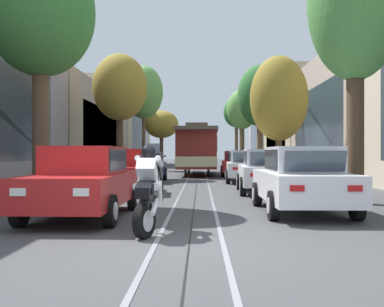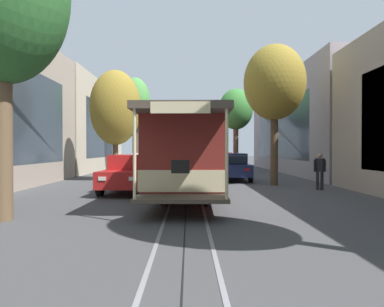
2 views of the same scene
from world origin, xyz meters
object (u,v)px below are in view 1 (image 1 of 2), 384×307
Objects in this scene: street_tree_kerb_left_near at (41,15)px; cable_car_trolley at (198,150)px; parked_car_white_mid_right at (245,166)px; street_tree_kerb_right_mid at (260,97)px; street_tree_kerb_right_fourth at (242,111)px; parked_car_white_near_right at (301,179)px; parked_car_red_fourth_right at (237,164)px; parked_car_red_second_left at (122,171)px; street_tree_kerb_left_second at (120,88)px; street_tree_kerb_left_mid at (144,93)px; street_tree_kerb_left_fourth at (161,125)px; motorcycle_with_rider at (149,185)px; parked_car_red_near_left at (84,181)px; street_tree_kerb_right_far at (236,113)px; street_tree_kerb_right_second at (279,99)px; parked_car_white_second_right at (266,171)px; parked_car_navy_mid_left at (145,166)px; pedestrian_on_left_pavement at (101,162)px; street_tree_kerb_right_near at (355,4)px.

cable_car_trolley is at bearing 76.09° from street_tree_kerb_left_near.
street_tree_kerb_left_near is (-6.67, -9.85, 4.49)m from parked_car_white_mid_right.
street_tree_kerb_right_fourth is (-0.53, 9.00, -0.20)m from street_tree_kerb_right_mid.
parked_car_red_fourth_right is (-0.17, 17.19, 0.00)m from parked_car_white_near_right.
parked_car_red_second_left is at bearing -127.89° from parked_car_white_mid_right.
street_tree_kerb_left_mid is (-0.18, 12.11, 1.39)m from street_tree_kerb_left_second.
parked_car_white_mid_right is 0.62× the size of street_tree_kerb_left_near.
street_tree_kerb_left_near is at bearing -103.91° from cable_car_trolley.
street_tree_kerb_left_fourth reaches higher than motorcycle_with_rider.
parked_car_red_near_left is 45.23m from street_tree_kerb_right_far.
street_tree_kerb_right_second is (6.57, 12.88, 3.40)m from parked_car_red_near_left.
street_tree_kerb_right_far reaches higher than parked_car_red_near_left.
motorcycle_with_rider is (-3.27, -8.27, 0.05)m from parked_car_white_second_right.
street_tree_kerb_left_near is 25.17m from street_tree_kerb_left_mid.
parked_car_navy_mid_left is 11.30m from street_tree_kerb_left_near.
street_tree_kerb_left_mid is (-1.96, 14.90, 5.73)m from parked_car_navy_mid_left.
street_tree_kerb_right_far is at bearing 68.75° from pedestrian_on_left_pavement.
parked_car_white_second_right is 0.55× the size of street_tree_kerb_right_near.
parked_car_red_second_left is at bearing -73.82° from pedestrian_on_left_pavement.
street_tree_kerb_right_second is (1.75, 0.59, 3.40)m from parked_car_white_mid_right.
street_tree_kerb_left_second is (-1.99, 15.46, 4.34)m from parked_car_red_near_left.
parked_car_white_second_right is at bearing -52.64° from pedestrian_on_left_pavement.
street_tree_kerb_right_mid is (7.06, 23.92, 4.91)m from parked_car_red_near_left.
parked_car_navy_mid_left is at bearing 80.89° from street_tree_kerb_left_near.
cable_car_trolley reaches higher than parked_car_red_second_left.
pedestrian_on_left_pavement is (-3.54, 17.45, 0.13)m from parked_car_red_near_left.
street_tree_kerb_left_near is at bearing 127.26° from parked_car_red_near_left.
parked_car_white_mid_right is at bearing 91.29° from parked_car_white_second_right.
street_tree_kerb_right_near reaches higher than street_tree_kerb_right_fourth.
street_tree_kerb_right_near reaches higher than pedestrian_on_left_pavement.
parked_car_white_mid_right is 0.69× the size of street_tree_kerb_right_second.
street_tree_kerb_left_near is 31.63m from street_tree_kerb_right_fourth.
street_tree_kerb_left_near is (-1.85, 2.44, 4.49)m from parked_car_red_near_left.
street_tree_kerb_left_mid is 11.65m from pedestrian_on_left_pavement.
street_tree_kerb_left_second reaches higher than parked_car_red_second_left.
parked_car_navy_mid_left is at bearing 129.12° from parked_car_white_second_right.
motorcycle_with_rider reaches higher than parked_car_red_fourth_right.
parked_car_red_fourth_right is 15.69m from street_tree_kerb_right_fourth.
street_tree_kerb_right_mid reaches higher than parked_car_red_near_left.
parked_car_white_near_right is at bearing -80.38° from street_tree_kerb_left_fourth.
parked_car_white_mid_right is 0.50× the size of street_tree_kerb_left_mid.
street_tree_kerb_left_second is 26.30m from street_tree_kerb_left_fourth.
street_tree_kerb_right_fourth is 19.03m from pedestrian_on_left_pavement.
street_tree_kerb_left_second is at bearing 127.26° from parked_car_white_second_right.
parked_car_white_mid_right is 7.81m from cable_car_trolley.
motorcycle_with_rider is at bearing -139.91° from parked_car_white_near_right.
parked_car_white_near_right is 4.37m from motorcycle_with_rider.
parked_car_red_fourth_right is 26.95m from street_tree_kerb_right_far.
street_tree_kerb_left_near is at bearing -150.19° from parked_car_white_second_right.
parked_car_white_mid_right is 10.83m from street_tree_kerb_right_near.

